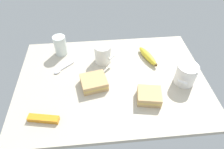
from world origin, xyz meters
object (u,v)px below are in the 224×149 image
sandwich_side (149,96)px  banana (148,56)px  spoon (61,70)px  snack_bar (43,119)px  glass_of_milk (61,46)px  coffee_mug_black (103,54)px  coffee_mug_milky (186,74)px  sandwich_main (94,82)px

sandwich_side → banana: bearing=78.5°
spoon → snack_bar: bearing=-98.7°
glass_of_milk → spoon: glass_of_milk is taller
banana → coffee_mug_black: bearing=178.8°
sandwich_side → banana: 27.55cm
sandwich_side → snack_bar: 44.66cm
glass_of_milk → spoon: size_ratio=1.05×
sandwich_side → snack_bar: sandwich_side is taller
sandwich_side → coffee_mug_milky: bearing=24.9°
sandwich_side → glass_of_milk: (-40.32, 36.03, 2.40)cm
sandwich_main → snack_bar: (-20.67, -16.79, -1.20)cm
sandwich_side → spoon: size_ratio=1.13×
sandwich_main → banana: size_ratio=0.80×
coffee_mug_milky → snack_bar: 64.90cm
glass_of_milk → coffee_mug_black: bearing=-21.1°
banana → spoon: size_ratio=1.61×
sandwich_main → banana: 33.42cm
glass_of_milk → banana: glass_of_milk is taller
banana → spoon: 45.52cm
glass_of_milk → banana: (45.81, -9.04, -2.85)cm
coffee_mug_milky → spoon: (-58.57, 13.56, -4.70)cm
coffee_mug_black → coffee_mug_milky: bearing=-26.9°
coffee_mug_milky → banana: bearing=126.1°
coffee_mug_black → sandwich_main: size_ratio=0.77×
coffee_mug_black → spoon: bearing=-166.5°
coffee_mug_black → banana: 23.89cm
spoon → snack_bar: size_ratio=0.82×
sandwich_main → sandwich_side: bearing=-23.8°
coffee_mug_black → spoon: (-21.58, -5.20, -4.52)cm
glass_of_milk → banana: 46.78cm
sandwich_main → banana: (29.00, 16.61, -0.45)cm
banana → glass_of_milk: bearing=168.8°
spoon → coffee_mug_black: bearing=13.5°
coffee_mug_black → snack_bar: bearing=-127.5°
banana → snack_bar: (-49.67, -33.40, -0.75)cm
sandwich_main → snack_bar: sandwich_main is taller
snack_bar → banana: bearing=45.1°
glass_of_milk → spoon: bearing=-87.7°
sandwich_main → sandwich_side: (23.51, -10.38, -0.00)cm
banana → sandwich_side: bearing=-101.5°
sandwich_side → glass_of_milk: glass_of_milk is taller
sandwich_main → sandwich_side: size_ratio=1.14×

